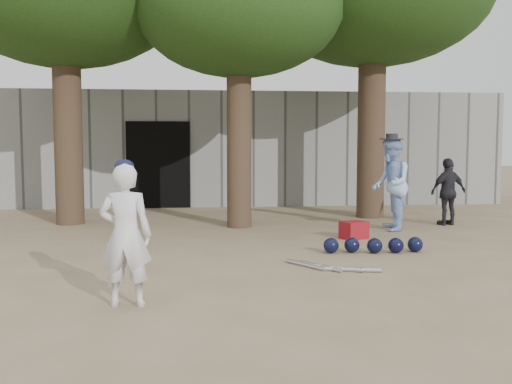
{
  "coord_description": "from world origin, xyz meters",
  "views": [
    {
      "loc": [
        -0.21,
        -6.87,
        1.6
      ],
      "look_at": [
        0.6,
        1.0,
        0.95
      ],
      "focal_mm": 40.0,
      "sensor_mm": 36.0,
      "label": 1
    }
  ],
  "objects": [
    {
      "name": "bat_pile",
      "position": [
        1.46,
        0.26,
        0.03
      ],
      "size": [
        1.12,
        0.79,
        0.06
      ],
      "color": "#B7B5BD",
      "rests_on": "ground"
    },
    {
      "name": "spectator_blue",
      "position": [
        3.39,
        3.45,
        0.87
      ],
      "size": [
        0.81,
        0.96,
        1.74
      ],
      "primitive_type": "imported",
      "rotation": [
        0.0,
        0.0,
        4.52
      ],
      "color": "#9ABEEF",
      "rests_on": "ground"
    },
    {
      "name": "back_building",
      "position": [
        -0.0,
        10.33,
        1.5
      ],
      "size": [
        16.0,
        5.24,
        3.0
      ],
      "color": "gray",
      "rests_on": "ground"
    },
    {
      "name": "ground",
      "position": [
        0.0,
        0.0,
        0.0
      ],
      "size": [
        70.0,
        70.0,
        0.0
      ],
      "primitive_type": "plane",
      "color": "#937C5E",
      "rests_on": "ground"
    },
    {
      "name": "boy_player",
      "position": [
        -0.92,
        -1.17,
        0.71
      ],
      "size": [
        0.55,
        0.4,
        1.43
      ],
      "primitive_type": "imported",
      "rotation": [
        0.0,
        0.0,
        3.03
      ],
      "color": "silver",
      "rests_on": "ground"
    },
    {
      "name": "helmet_row",
      "position": [
        2.4,
        1.29,
        0.12
      ],
      "size": [
        1.51,
        0.33,
        0.23
      ],
      "color": "black",
      "rests_on": "ground"
    },
    {
      "name": "red_bag",
      "position": [
        2.45,
        2.58,
        0.15
      ],
      "size": [
        0.52,
        0.47,
        0.3
      ],
      "primitive_type": "cube",
      "rotation": [
        0.0,
        0.0,
        0.44
      ],
      "color": "maroon",
      "rests_on": "ground"
    },
    {
      "name": "spectator_dark",
      "position": [
        4.78,
        4.03,
        0.67
      ],
      "size": [
        0.84,
        0.5,
        1.34
      ],
      "primitive_type": "imported",
      "rotation": [
        0.0,
        0.0,
        3.37
      ],
      "color": "black",
      "rests_on": "ground"
    }
  ]
}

